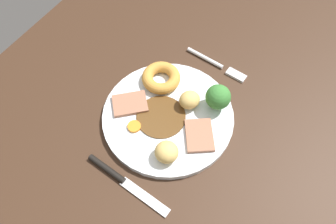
# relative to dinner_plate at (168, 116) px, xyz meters

# --- Properties ---
(dining_table) EXTENTS (1.20, 0.84, 0.04)m
(dining_table) POSITION_rel_dinner_plate_xyz_m (0.02, -0.01, -0.02)
(dining_table) COLOR #382316
(dining_table) RESTS_ON ground
(dinner_plate) EXTENTS (0.27, 0.27, 0.01)m
(dinner_plate) POSITION_rel_dinner_plate_xyz_m (0.00, 0.00, 0.00)
(dinner_plate) COLOR white
(dinner_plate) RESTS_ON dining_table
(gravy_pool) EXTENTS (0.10, 0.10, 0.00)m
(gravy_pool) POSITION_rel_dinner_plate_xyz_m (0.01, -0.01, 0.01)
(gravy_pool) COLOR #563819
(gravy_pool) RESTS_ON dinner_plate
(meat_slice_main) EXTENTS (0.09, 0.08, 0.01)m
(meat_slice_main) POSITION_rel_dinner_plate_xyz_m (0.01, 0.08, 0.01)
(meat_slice_main) COLOR #9E664C
(meat_slice_main) RESTS_ON dinner_plate
(meat_slice_under) EXTENTS (0.09, 0.09, 0.01)m
(meat_slice_under) POSITION_rel_dinner_plate_xyz_m (0.02, -0.08, 0.01)
(meat_slice_under) COLOR #9E664C
(meat_slice_under) RESTS_ON dinner_plate
(yorkshire_pudding) EXTENTS (0.08, 0.08, 0.02)m
(yorkshire_pudding) POSITION_rel_dinner_plate_xyz_m (-0.07, -0.06, 0.02)
(yorkshire_pudding) COLOR #C68938
(yorkshire_pudding) RESTS_ON dinner_plate
(roast_potato_left) EXTENTS (0.05, 0.05, 0.04)m
(roast_potato_left) POSITION_rel_dinner_plate_xyz_m (0.08, 0.05, 0.03)
(roast_potato_left) COLOR #D8B260
(roast_potato_left) RESTS_ON dinner_plate
(roast_potato_right) EXTENTS (0.06, 0.06, 0.04)m
(roast_potato_right) POSITION_rel_dinner_plate_xyz_m (-0.04, 0.03, 0.03)
(roast_potato_right) COLOR #D8B260
(roast_potato_right) RESTS_ON dinner_plate
(carrot_coin_front) EXTENTS (0.03, 0.03, 0.01)m
(carrot_coin_front) POSITION_rel_dinner_plate_xyz_m (0.06, -0.04, 0.01)
(carrot_coin_front) COLOR orange
(carrot_coin_front) RESTS_ON dinner_plate
(broccoli_floret) EXTENTS (0.05, 0.05, 0.06)m
(broccoli_floret) POSITION_rel_dinner_plate_xyz_m (-0.07, 0.07, 0.04)
(broccoli_floret) COLOR #8CB766
(broccoli_floret) RESTS_ON dinner_plate
(fork) EXTENTS (0.03, 0.15, 0.01)m
(fork) POSITION_rel_dinner_plate_xyz_m (-0.18, 0.03, -0.00)
(fork) COLOR silver
(fork) RESTS_ON dining_table
(knife) EXTENTS (0.03, 0.19, 0.01)m
(knife) POSITION_rel_dinner_plate_xyz_m (0.16, -0.01, -0.00)
(knife) COLOR black
(knife) RESTS_ON dining_table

